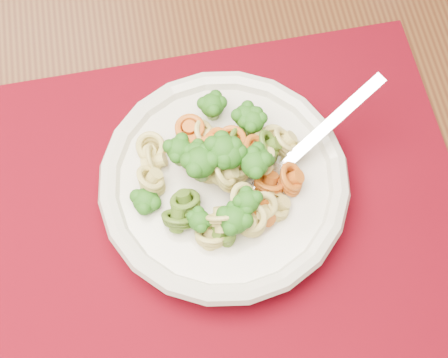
# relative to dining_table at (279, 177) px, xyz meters

# --- Properties ---
(dining_table) EXTENTS (1.65, 1.31, 0.73)m
(dining_table) POSITION_rel_dining_table_xyz_m (0.00, 0.00, 0.00)
(dining_table) COLOR #503016
(dining_table) RESTS_ON ground
(placemat) EXTENTS (0.57, 0.50, 0.00)m
(placemat) POSITION_rel_dining_table_xyz_m (-0.06, -0.09, 0.10)
(placemat) COLOR #5A030C
(placemat) RESTS_ON dining_table
(pasta_bowl) EXTENTS (0.24, 0.24, 0.05)m
(pasta_bowl) POSITION_rel_dining_table_xyz_m (-0.06, -0.07, 0.13)
(pasta_bowl) COLOR beige
(pasta_bowl) RESTS_ON placemat
(pasta_broccoli_heap) EXTENTS (0.20, 0.20, 0.06)m
(pasta_broccoli_heap) POSITION_rel_dining_table_xyz_m (-0.06, -0.07, 0.14)
(pasta_broccoli_heap) COLOR tan
(pasta_broccoli_heap) RESTS_ON pasta_bowl
(fork) EXTENTS (0.15, 0.15, 0.08)m
(fork) POSITION_rel_dining_table_xyz_m (-0.01, -0.06, 0.14)
(fork) COLOR silver
(fork) RESTS_ON pasta_bowl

